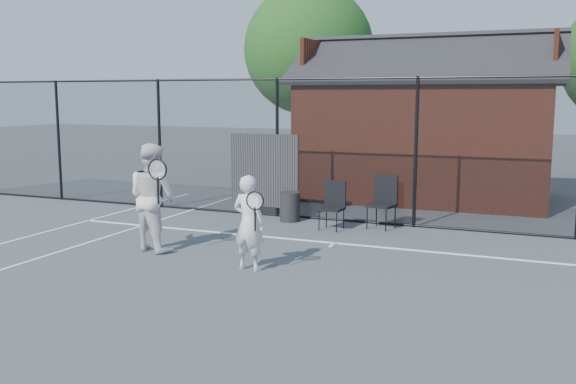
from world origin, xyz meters
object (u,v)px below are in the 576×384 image
at_px(clubhouse, 428,135).
at_px(waste_bin, 290,207).
at_px(player_front, 249,223).
at_px(player_back, 152,197).
at_px(chair_right, 332,207).
at_px(chair_left, 381,203).

xyz_separation_m(clubhouse, waste_bin, (-2.04, -4.40, -1.30)).
distance_m(clubhouse, player_front, 8.30).
bearing_deg(player_back, chair_right, 50.37).
distance_m(player_back, chair_right, 3.60).
height_order(chair_right, waste_bin, chair_right).
bearing_deg(player_front, player_back, 165.84).
relative_size(player_front, chair_left, 1.41).
xyz_separation_m(chair_right, waste_bin, (-1.09, 0.50, -0.15)).
distance_m(clubhouse, chair_right, 5.12).
relative_size(player_back, chair_right, 1.98).
xyz_separation_m(player_front, player_back, (-2.07, 0.52, 0.19)).
height_order(player_front, chair_left, player_front).
distance_m(chair_left, chair_right, 1.01).
xyz_separation_m(clubhouse, player_front, (-1.15, -8.18, -0.88)).
xyz_separation_m(player_front, chair_right, (0.21, 3.28, -0.27)).
distance_m(player_front, waste_bin, 3.90).
bearing_deg(player_front, chair_right, 86.41).
bearing_deg(player_front, chair_left, 74.05).
relative_size(player_back, chair_left, 1.78).
bearing_deg(player_front, waste_bin, 103.22).
height_order(player_back, waste_bin, player_back).
height_order(player_front, player_back, player_back).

